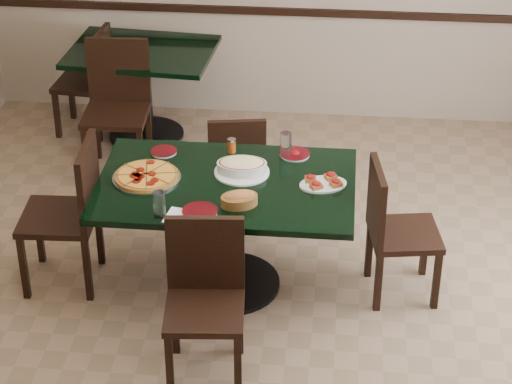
# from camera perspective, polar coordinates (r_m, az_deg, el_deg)

# --- Properties ---
(floor) EXTENTS (5.50, 5.50, 0.00)m
(floor) POSITION_cam_1_polar(r_m,az_deg,el_deg) (6.10, 0.64, -7.00)
(floor) COLOR #7F6249
(floor) RESTS_ON ground
(room_shell) EXTENTS (5.50, 5.50, 5.50)m
(room_shell) POSITION_cam_1_polar(r_m,az_deg,el_deg) (7.04, 10.36, 8.95)
(room_shell) COLOR white
(room_shell) RESTS_ON floor
(main_table) EXTENTS (1.53, 0.99, 0.75)m
(main_table) POSITION_cam_1_polar(r_m,az_deg,el_deg) (6.02, -1.70, -0.95)
(main_table) COLOR black
(main_table) RESTS_ON floor
(back_table) EXTENTS (1.16, 0.88, 0.75)m
(back_table) POSITION_cam_1_polar(r_m,az_deg,el_deg) (7.87, -6.47, 6.58)
(back_table) COLOR black
(back_table) RESTS_ON floor
(chair_far) EXTENTS (0.44, 0.44, 0.82)m
(chair_far) POSITION_cam_1_polar(r_m,az_deg,el_deg) (6.74, -1.11, 1.68)
(chair_far) COLOR black
(chair_far) RESTS_ON floor
(chair_near) EXTENTS (0.46, 0.46, 0.91)m
(chair_near) POSITION_cam_1_polar(r_m,az_deg,el_deg) (5.44, -2.93, -5.65)
(chair_near) COLOR black
(chair_near) RESTS_ON floor
(chair_right) EXTENTS (0.47, 0.47, 0.89)m
(chair_right) POSITION_cam_1_polar(r_m,az_deg,el_deg) (6.05, 7.79, -1.88)
(chair_right) COLOR black
(chair_right) RESTS_ON floor
(chair_left) EXTENTS (0.47, 0.47, 0.97)m
(chair_left) POSITION_cam_1_polar(r_m,az_deg,el_deg) (6.18, -10.46, -0.83)
(chair_left) COLOR black
(chair_left) RESTS_ON floor
(back_chair_near) EXTENTS (0.48, 0.48, 0.99)m
(back_chair_near) POSITION_cam_1_polar(r_m,az_deg,el_deg) (7.44, -7.93, 5.29)
(back_chair_near) COLOR black
(back_chair_near) RESTS_ON floor
(back_chair_left) EXTENTS (0.44, 0.44, 0.86)m
(back_chair_left) POSITION_cam_1_polar(r_m,az_deg,el_deg) (8.04, -9.41, 6.56)
(back_chair_left) COLOR black
(back_chair_left) RESTS_ON floor
(pepperoni_pizza) EXTENTS (0.41, 0.41, 0.04)m
(pepperoni_pizza) POSITION_cam_1_polar(r_m,az_deg,el_deg) (5.99, -6.27, 0.92)
(pepperoni_pizza) COLOR #B1B0B7
(pepperoni_pizza) RESTS_ON main_table
(lasagna_casserole) EXTENTS (0.33, 0.33, 0.09)m
(lasagna_casserole) POSITION_cam_1_polar(r_m,az_deg,el_deg) (6.00, -0.82, 1.48)
(lasagna_casserole) COLOR silver
(lasagna_casserole) RESTS_ON main_table
(bread_basket) EXTENTS (0.25, 0.21, 0.09)m
(bread_basket) POSITION_cam_1_polar(r_m,az_deg,el_deg) (5.69, -0.96, -0.40)
(bread_basket) COLOR brown
(bread_basket) RESTS_ON main_table
(bruschetta_platter) EXTENTS (0.33, 0.27, 0.05)m
(bruschetta_platter) POSITION_cam_1_polar(r_m,az_deg,el_deg) (5.90, 3.86, 0.57)
(bruschetta_platter) COLOR silver
(bruschetta_platter) RESTS_ON main_table
(side_plate_near) EXTENTS (0.21, 0.21, 0.02)m
(side_plate_near) POSITION_cam_1_polar(r_m,az_deg,el_deg) (5.64, -3.23, -1.11)
(side_plate_near) COLOR silver
(side_plate_near) RESTS_ON main_table
(side_plate_far_r) EXTENTS (0.19, 0.19, 0.03)m
(side_plate_far_r) POSITION_cam_1_polar(r_m,az_deg,el_deg) (6.22, 2.24, 2.19)
(side_plate_far_r) COLOR silver
(side_plate_far_r) RESTS_ON main_table
(side_plate_far_l) EXTENTS (0.17, 0.17, 0.02)m
(side_plate_far_l) POSITION_cam_1_polar(r_m,az_deg,el_deg) (6.27, -5.29, 2.32)
(side_plate_far_l) COLOR silver
(side_plate_far_l) RESTS_ON main_table
(napkin_setting) EXTENTS (0.19, 0.19, 0.01)m
(napkin_setting) POSITION_cam_1_polar(r_m,az_deg,el_deg) (5.61, -4.31, -1.41)
(napkin_setting) COLOR silver
(napkin_setting) RESTS_ON main_table
(water_glass_a) EXTENTS (0.07, 0.07, 0.16)m
(water_glass_a) POSITION_cam_1_polar(r_m,az_deg,el_deg) (6.18, 1.71, 2.74)
(water_glass_a) COLOR silver
(water_glass_a) RESTS_ON main_table
(water_glass_b) EXTENTS (0.07, 0.07, 0.15)m
(water_glass_b) POSITION_cam_1_polar(r_m,az_deg,el_deg) (5.60, -5.55, -0.70)
(water_glass_b) COLOR silver
(water_glass_b) RESTS_ON main_table
(pepper_shaker) EXTENTS (0.05, 0.05, 0.09)m
(pepper_shaker) POSITION_cam_1_polar(r_m,az_deg,el_deg) (6.23, -1.40, 2.68)
(pepper_shaker) COLOR #BC4914
(pepper_shaker) RESTS_ON main_table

